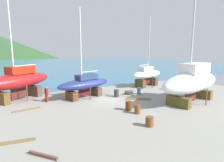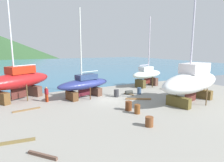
# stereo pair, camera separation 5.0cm
# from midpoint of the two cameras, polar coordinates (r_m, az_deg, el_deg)

# --- Properties ---
(ground_plane) EXTENTS (40.15, 40.15, 0.00)m
(ground_plane) POSITION_cam_midpoint_polar(r_m,az_deg,el_deg) (19.57, 2.25, -7.83)
(ground_plane) COLOR gray
(sea_water) EXTENTS (131.34, 86.94, 0.01)m
(sea_water) POSITION_cam_midpoint_polar(r_m,az_deg,el_deg) (70.58, -19.70, 4.44)
(sea_water) COLOR teal
(sea_water) RESTS_ON ground
(headland_hill) EXTENTS (145.26, 145.26, 30.08)m
(headland_hill) POSITION_cam_midpoint_polar(r_m,az_deg,el_deg) (162.18, -30.53, 6.39)
(headland_hill) COLOR #2C4E2A
(headland_hill) RESTS_ON ground
(sailboat_mid_port) EXTENTS (7.35, 3.98, 10.45)m
(sailboat_mid_port) POSITION_cam_midpoint_polar(r_m,az_deg,el_deg) (23.09, -8.38, -0.94)
(sailboat_mid_port) COLOR #51341E
(sailboat_mid_port) RESTS_ON ground
(sailboat_far_slipway) EXTENTS (10.91, 5.60, 18.98)m
(sailboat_far_slipway) POSITION_cam_midpoint_polar(r_m,az_deg,el_deg) (22.59, 22.88, -0.04)
(sailboat_far_slipway) COLOR brown
(sailboat_far_slipway) RESTS_ON ground
(sailboat_small_center) EXTENTS (6.49, 3.41, 10.63)m
(sailboat_small_center) POSITION_cam_midpoint_polar(r_m,az_deg,el_deg) (30.08, 10.41, 1.90)
(sailboat_small_center) COLOR #52362D
(sailboat_small_center) RESTS_ON ground
(sailboat_large_starboard) EXTENTS (8.41, 6.71, 12.79)m
(sailboat_large_starboard) POSITION_cam_midpoint_polar(r_m,az_deg,el_deg) (24.46, -26.45, 0.12)
(sailboat_large_starboard) COLOR brown
(sailboat_large_starboard) RESTS_ON ground
(worker) EXTENTS (0.38, 0.50, 1.73)m
(worker) POSITION_cam_midpoint_polar(r_m,az_deg,el_deg) (22.35, -19.18, -3.76)
(worker) COLOR maroon
(worker) RESTS_ON ground
(barrel_tipped_right) EXTENTS (0.84, 0.84, 0.87)m
(barrel_tipped_right) POSITION_cam_midpoint_polar(r_m,az_deg,el_deg) (28.68, 16.82, -1.65)
(barrel_tipped_right) COLOR #3A4A6E
(barrel_tipped_right) RESTS_ON ground
(barrel_ochre) EXTENTS (0.89, 0.89, 0.89)m
(barrel_ochre) POSITION_cam_midpoint_polar(r_m,az_deg,el_deg) (18.50, 4.97, -7.47)
(barrel_ochre) COLOR #572C16
(barrel_ochre) RESTS_ON ground
(barrel_rust_mid) EXTENTS (0.57, 0.57, 0.86)m
(barrel_rust_mid) POSITION_cam_midpoint_polar(r_m,az_deg,el_deg) (25.08, 8.14, -2.95)
(barrel_rust_mid) COLOR #39516F
(barrel_rust_mid) RESTS_ON ground
(barrel_tipped_center) EXTENTS (0.67, 0.67, 0.90)m
(barrel_tipped_center) POSITION_cam_midpoint_polar(r_m,az_deg,el_deg) (23.41, 1.26, -3.72)
(barrel_tipped_center) COLOR #2D2E32
(barrel_tipped_center) RESTS_ON ground
(barrel_by_slipway) EXTENTS (0.97, 0.74, 0.60)m
(barrel_by_slipway) POSITION_cam_midpoint_polar(r_m,az_deg,el_deg) (28.85, 24.18, -2.31)
(barrel_by_slipway) COLOR brown
(barrel_by_slipway) RESTS_ON ground
(barrel_tar_black) EXTENTS (0.75, 0.75, 0.86)m
(barrel_tar_black) POSITION_cam_midpoint_polar(r_m,az_deg,el_deg) (17.69, 7.58, -8.39)
(barrel_tar_black) COLOR brown
(barrel_tar_black) RESTS_ON ground
(barrel_tipped_left) EXTENTS (0.87, 0.87, 0.76)m
(barrel_tipped_left) POSITION_cam_midpoint_polar(r_m,az_deg,el_deg) (15.12, 11.15, -11.92)
(barrel_tipped_left) COLOR brown
(barrel_tipped_left) RESTS_ON ground
(barrel_rust_far) EXTENTS (1.00, 0.69, 0.53)m
(barrel_rust_far) POSITION_cam_midpoint_polar(r_m,az_deg,el_deg) (24.77, 5.09, -3.45)
(barrel_rust_far) COLOR #30322E
(barrel_rust_far) RESTS_ON ground
(timber_plank_far) EXTENTS (0.73, 1.50, 0.13)m
(timber_plank_far) POSITION_cam_midpoint_polar(r_m,az_deg,el_deg) (24.69, 5.07, -3.96)
(timber_plank_far) COLOR olive
(timber_plank_far) RESTS_ON ground
(timber_long_aft) EXTENTS (1.40, 1.56, 0.18)m
(timber_long_aft) POSITION_cam_midpoint_polar(r_m,az_deg,el_deg) (11.87, -20.23, -20.32)
(timber_long_aft) COLOR brown
(timber_long_aft) RESTS_ON ground
(timber_short_skew) EXTENTS (2.70, 1.67, 0.18)m
(timber_short_skew) POSITION_cam_midpoint_polar(r_m,az_deg,el_deg) (22.46, 7.86, -5.35)
(timber_short_skew) COLOR olive
(timber_short_skew) RESTS_ON ground
(timber_short_cross) EXTENTS (2.66, 0.50, 0.15)m
(timber_short_cross) POSITION_cam_midpoint_polar(r_m,az_deg,el_deg) (14.03, -27.78, -16.04)
(timber_short_cross) COLOR brown
(timber_short_cross) RESTS_ON ground
(timber_long_fore) EXTENTS (2.55, 0.65, 0.11)m
(timber_long_fore) POSITION_cam_midpoint_polar(r_m,az_deg,el_deg) (20.29, -24.37, -7.93)
(timber_long_fore) COLOR brown
(timber_long_fore) RESTS_ON ground
(timber_plank_near) EXTENTS (2.35, 1.21, 0.18)m
(timber_plank_near) POSITION_cam_midpoint_polar(r_m,az_deg,el_deg) (29.69, 20.98, -2.18)
(timber_plank_near) COLOR brown
(timber_plank_near) RESTS_ON ground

